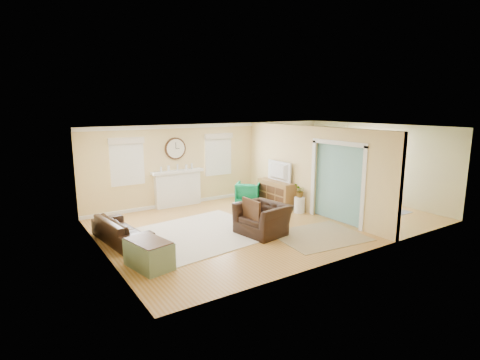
% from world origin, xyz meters
% --- Properties ---
extents(floor, '(9.00, 9.00, 0.00)m').
position_xyz_m(floor, '(0.00, 0.00, 0.00)').
color(floor, '#A56D28').
rests_on(floor, ground).
extents(wall_back, '(9.00, 0.02, 2.60)m').
position_xyz_m(wall_back, '(0.00, 3.00, 1.30)').
color(wall_back, '#EACF81').
rests_on(wall_back, ground).
extents(wall_front, '(9.00, 0.02, 2.60)m').
position_xyz_m(wall_front, '(0.00, -3.00, 1.30)').
color(wall_front, '#EACF81').
rests_on(wall_front, ground).
extents(wall_left, '(0.02, 6.00, 2.60)m').
position_xyz_m(wall_left, '(-4.50, 0.00, 1.30)').
color(wall_left, '#EACF81').
rests_on(wall_left, ground).
extents(wall_right, '(0.02, 6.00, 2.60)m').
position_xyz_m(wall_right, '(4.50, 0.00, 1.30)').
color(wall_right, '#EACF81').
rests_on(wall_right, ground).
extents(ceiling, '(9.00, 6.00, 0.02)m').
position_xyz_m(ceiling, '(0.00, 0.00, 2.60)').
color(ceiling, white).
rests_on(ceiling, wall_back).
extents(partition, '(0.17, 6.00, 2.60)m').
position_xyz_m(partition, '(1.51, 0.28, 1.36)').
color(partition, '#EACF81').
rests_on(partition, ground).
extents(fireplace, '(1.70, 0.30, 1.17)m').
position_xyz_m(fireplace, '(-1.50, 2.88, 0.60)').
color(fireplace, white).
rests_on(fireplace, ground).
extents(wall_clock, '(0.70, 0.07, 0.70)m').
position_xyz_m(wall_clock, '(-1.50, 2.97, 1.85)').
color(wall_clock, '#4A2D1A').
rests_on(wall_clock, wall_back).
extents(window_left, '(1.05, 0.13, 1.42)m').
position_xyz_m(window_left, '(-3.05, 2.95, 1.66)').
color(window_left, white).
rests_on(window_left, wall_back).
extents(window_right, '(1.05, 0.13, 1.42)m').
position_xyz_m(window_right, '(0.05, 2.95, 1.66)').
color(window_right, white).
rests_on(window_right, wall_back).
extents(french_doors, '(0.06, 1.70, 2.20)m').
position_xyz_m(french_doors, '(4.45, 0.00, 1.10)').
color(french_doors, white).
rests_on(french_doors, ground).
extents(pendant, '(0.30, 0.30, 0.55)m').
position_xyz_m(pendant, '(3.00, 0.00, 2.20)').
color(pendant, gold).
rests_on(pendant, ceiling).
extents(rug_cream, '(3.60, 3.21, 0.02)m').
position_xyz_m(rug_cream, '(-2.16, 0.07, 0.01)').
color(rug_cream, beige).
rests_on(rug_cream, floor).
extents(rug_jute, '(2.28, 1.95, 0.01)m').
position_xyz_m(rug_jute, '(0.23, -1.71, 0.01)').
color(rug_jute, tan).
rests_on(rug_jute, floor).
extents(rug_grey, '(2.57, 3.21, 0.01)m').
position_xyz_m(rug_grey, '(2.84, -0.14, 0.01)').
color(rug_grey, slate).
rests_on(rug_grey, floor).
extents(sofa, '(0.99, 2.03, 0.57)m').
position_xyz_m(sofa, '(-3.96, 0.62, 0.29)').
color(sofa, black).
rests_on(sofa, floor).
extents(eames_chair, '(1.21, 1.33, 0.77)m').
position_xyz_m(eames_chair, '(-0.83, -0.78, 0.38)').
color(eames_chair, black).
rests_on(eames_chair, floor).
extents(green_chair, '(1.07, 1.07, 0.70)m').
position_xyz_m(green_chair, '(0.61, 1.96, 0.35)').
color(green_chair, '#137753').
rests_on(green_chair, floor).
extents(trunk, '(0.79, 1.09, 0.57)m').
position_xyz_m(trunk, '(-3.92, -1.16, 0.28)').
color(trunk, slate).
rests_on(trunk, floor).
extents(credenza, '(0.50, 1.46, 0.80)m').
position_xyz_m(credenza, '(1.22, 1.21, 0.40)').
color(credenza, olive).
rests_on(credenza, floor).
extents(tv, '(0.15, 1.10, 0.64)m').
position_xyz_m(tv, '(1.20, 1.21, 1.12)').
color(tv, black).
rests_on(tv, credenza).
extents(garden_stool, '(0.32, 0.32, 0.47)m').
position_xyz_m(garden_stool, '(1.25, 0.15, 0.24)').
color(garden_stool, white).
rests_on(garden_stool, floor).
extents(potted_plant, '(0.47, 0.46, 0.40)m').
position_xyz_m(potted_plant, '(1.25, 0.15, 0.67)').
color(potted_plant, '#337F33').
rests_on(potted_plant, garden_stool).
extents(dining_table, '(1.18, 1.89, 0.63)m').
position_xyz_m(dining_table, '(2.84, -0.14, 0.32)').
color(dining_table, '#4A2D1A').
rests_on(dining_table, floor).
extents(dining_chair_n, '(0.51, 0.51, 0.94)m').
position_xyz_m(dining_chair_n, '(2.80, 1.05, 0.55)').
color(dining_chair_n, slate).
rests_on(dining_chair_n, floor).
extents(dining_chair_s, '(0.44, 0.44, 0.86)m').
position_xyz_m(dining_chair_s, '(2.89, -1.17, 0.51)').
color(dining_chair_s, slate).
rests_on(dining_chair_s, floor).
extents(dining_chair_w, '(0.51, 0.51, 0.94)m').
position_xyz_m(dining_chair_w, '(2.15, -0.09, 0.55)').
color(dining_chair_w, white).
rests_on(dining_chair_w, floor).
extents(dining_chair_e, '(0.46, 0.46, 0.89)m').
position_xyz_m(dining_chair_e, '(3.58, -0.19, 0.52)').
color(dining_chair_e, slate).
rests_on(dining_chair_e, floor).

